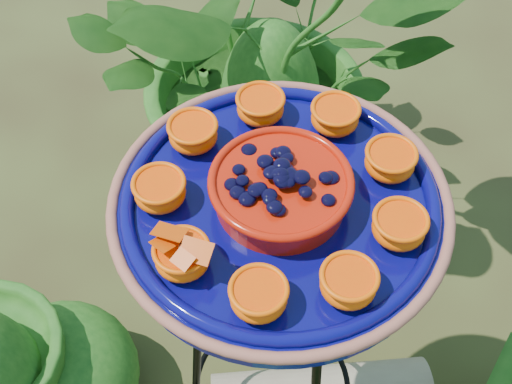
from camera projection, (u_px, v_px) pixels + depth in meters
tripod_stand at (274, 334)px, 1.34m from camera, size 0.39×0.39×0.93m
feeder_dish at (280, 202)px, 1.01m from camera, size 0.54×0.54×0.11m
shrub_back_left at (271, 59)px, 1.89m from camera, size 1.22×1.21×1.03m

